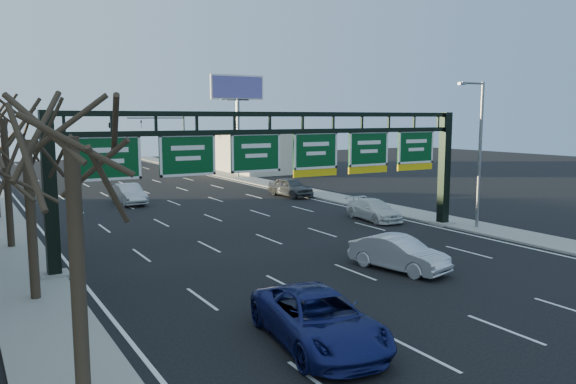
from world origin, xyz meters
TOP-DOWN VIEW (x-y plane):
  - ground at (0.00, 0.00)m, footprint 160.00×160.00m
  - sidewalk_left at (-12.80, 20.00)m, footprint 3.00×120.00m
  - sidewalk_right at (12.80, 20.00)m, footprint 3.00×120.00m
  - lane_markings at (0.00, 20.00)m, footprint 21.60×120.00m
  - sign_gantry at (0.16, 8.00)m, footprint 24.60×1.20m
  - building_right_distant at (20.00, 50.00)m, footprint 12.00×20.00m
  - tree_near at (-12.80, -4.00)m, footprint 3.60×3.60m
  - tree_gantry at (-12.80, 5.00)m, footprint 3.60×3.60m
  - tree_mid at (-12.80, 15.00)m, footprint 3.60×3.60m
  - streetlight_near at (12.47, 6.00)m, footprint 2.15×0.22m
  - streetlight_far at (12.47, 40.00)m, footprint 2.15×0.22m
  - billboard_right at (15.00, 44.98)m, footprint 7.00×0.50m
  - traffic_signal_mast at (5.69, 55.00)m, footprint 10.16×0.54m
  - car_blue_suv at (-5.91, -3.87)m, footprint 3.52×6.16m
  - car_silver_sedan at (1.92, 1.26)m, footprint 2.66×4.93m
  - car_white_wagon at (9.00, 11.63)m, footprint 2.33×4.93m
  - car_grey_far at (10.08, 24.33)m, footprint 2.38×4.97m
  - car_silver_distant at (-3.28, 27.24)m, footprint 1.82×4.91m

SIDE VIEW (x-z plane):
  - ground at x=0.00m, z-range 0.00..0.00m
  - lane_markings at x=0.00m, z-range 0.00..0.01m
  - sidewalk_left at x=-12.80m, z-range 0.00..0.12m
  - sidewalk_right at x=12.80m, z-range 0.00..0.12m
  - car_white_wagon at x=9.00m, z-range 0.00..1.39m
  - car_silver_sedan at x=1.92m, z-range 0.00..1.54m
  - car_silver_distant at x=-3.28m, z-range 0.00..1.61m
  - car_blue_suv at x=-5.91m, z-range 0.00..1.62m
  - car_grey_far at x=10.08m, z-range 0.00..1.64m
  - building_right_distant at x=20.00m, z-range 0.00..5.00m
  - sign_gantry at x=0.16m, z-range 1.03..8.23m
  - streetlight_near at x=12.47m, z-range 0.58..9.58m
  - streetlight_far at x=12.47m, z-range 0.58..9.58m
  - traffic_signal_mast at x=5.69m, z-range 2.00..9.00m
  - tree_gantry at x=-12.80m, z-range 2.87..11.35m
  - tree_near at x=-12.80m, z-range 3.05..11.91m
  - tree_mid at x=-12.80m, z-range 3.23..12.47m
  - billboard_right at x=15.00m, z-range 3.06..15.06m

